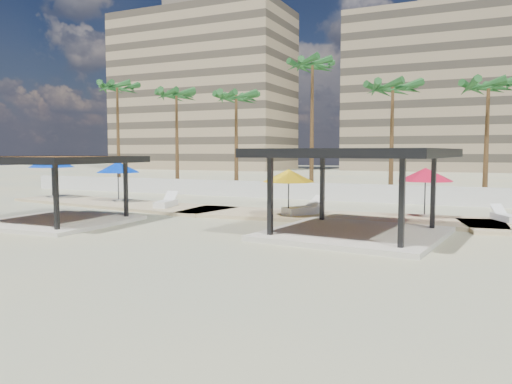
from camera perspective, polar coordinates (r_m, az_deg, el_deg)
ground at (r=19.73m, az=-3.02°, el=-5.21°), size 200.00×200.00×0.00m
promenade at (r=26.04m, az=8.87°, el=-2.72°), size 44.45×7.97×0.24m
boundary_wall at (r=34.51m, az=9.53°, el=-0.03°), size 56.00×0.30×1.20m
building_west at (r=100.04m, az=-6.11°, el=11.44°), size 34.00×16.00×32.40m
building_mid at (r=95.92m, az=22.13°, el=10.82°), size 38.00×16.00×30.40m
pavilion_central at (r=20.17m, az=11.29°, el=0.88°), size 7.55×7.55×3.49m
pavilion_west at (r=25.09m, az=-21.90°, el=0.90°), size 6.40×6.40×3.15m
umbrella_a at (r=37.63m, az=-22.33°, el=3.21°), size 4.30×4.30×2.89m
umbrella_b at (r=24.66m, az=3.75°, el=1.85°), size 3.17×3.17×2.33m
umbrella_c at (r=25.66m, az=18.80°, el=1.89°), size 3.58×3.58×2.41m
umbrella_f at (r=33.17m, az=-15.50°, el=2.74°), size 3.51×3.51×2.55m
lounger_a at (r=29.46m, az=-10.22°, el=-1.26°), size 1.20×2.33×0.84m
lounger_b at (r=25.60m, az=5.52°, el=-2.05°), size 1.85×2.49×0.92m
lounger_c at (r=25.82m, az=26.58°, el=-2.58°), size 1.38×1.92×0.70m
palm_a at (r=46.84m, az=-15.59°, el=11.02°), size 3.00×3.00×9.91m
palm_b at (r=43.46m, az=-9.09°, el=10.55°), size 3.00×3.00×9.04m
palm_c at (r=39.85m, az=-2.28°, el=10.42°), size 3.00×3.00×8.51m
palm_d at (r=38.53m, az=6.47°, el=13.67°), size 3.00×3.00×10.70m
palm_e at (r=36.32m, az=15.36°, el=10.99°), size 3.00×3.00×8.62m
palm_f at (r=35.98m, az=25.03°, el=10.51°), size 3.00×3.00×8.43m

